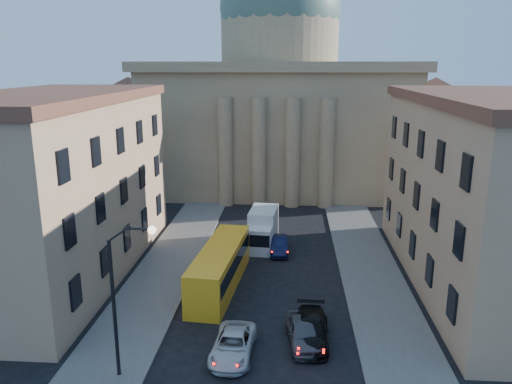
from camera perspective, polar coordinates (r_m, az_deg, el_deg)
sidewalk_left at (r=38.88m, az=-11.92°, el=-11.32°), size 5.00×60.00×0.15m
sidewalk_right at (r=38.11m, az=14.11°, el=-12.00°), size 5.00×60.00×0.15m
church at (r=71.23m, az=2.63°, el=10.52°), size 68.02×28.76×36.60m
building_left at (r=43.01m, az=-21.95°, el=0.84°), size 11.60×26.60×14.70m
building_right at (r=41.62m, az=25.38°, el=0.05°), size 11.60×26.60×14.70m
street_lamp at (r=27.64m, az=-15.03°, el=-10.66°), size 2.62×0.44×8.83m
car_left_mid at (r=30.79m, az=-2.64°, el=-17.05°), size 2.59×5.16×1.40m
car_right_mid at (r=32.28m, az=6.28°, el=-15.37°), size 2.34×5.40×1.55m
car_right_far at (r=31.92m, az=5.41°, el=-15.68°), size 2.44×4.85×1.58m
car_right_distant at (r=45.83m, az=2.58°, el=-6.04°), size 1.86×4.55×1.47m
city_bus at (r=38.78m, az=-4.13°, el=-8.43°), size 3.59×11.51×3.19m
box_truck at (r=47.25m, az=0.71°, el=-4.29°), size 2.89×6.26×3.34m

